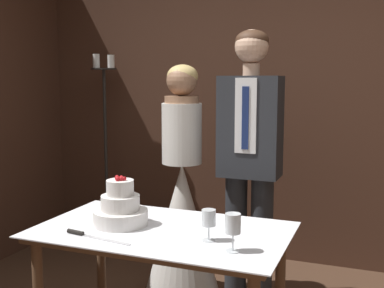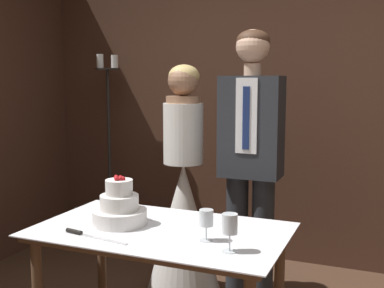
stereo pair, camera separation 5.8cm
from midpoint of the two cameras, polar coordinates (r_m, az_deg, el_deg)
name	(u,v)px [view 1 (the left image)]	position (r m, az deg, el deg)	size (l,w,h in m)	color
wall_back	(271,95)	(4.12, 8.94, 5.75)	(4.43, 0.12, 2.80)	#472B1E
cake_table	(162,246)	(2.60, -4.19, -11.93)	(1.32, 0.78, 0.75)	brown
tiered_cake	(121,209)	(2.65, -9.10, -7.57)	(0.30, 0.30, 0.27)	white
cake_knife	(86,235)	(2.52, -13.10, -10.42)	(0.39, 0.08, 0.02)	silver
wine_glass_near	(209,219)	(2.36, 1.28, -8.85)	(0.07, 0.07, 0.16)	silver
wine_glass_middle	(233,226)	(2.22, 4.12, -9.63)	(0.07, 0.07, 0.18)	silver
bride	(182,210)	(3.47, -1.67, -7.86)	(0.54, 0.54, 1.63)	white
groom	(250,153)	(3.22, 6.36, -1.07)	(0.40, 0.25, 1.85)	#282B30
candle_stand	(106,161)	(4.41, -10.53, -1.94)	(0.28, 0.28, 1.75)	black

